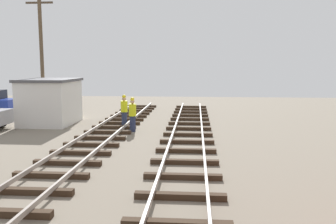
% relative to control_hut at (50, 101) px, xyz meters
% --- Properties ---
extents(control_hut, '(3.00, 3.80, 2.76)m').
position_rel_control_hut_xyz_m(control_hut, '(0.00, 0.00, 0.00)').
color(control_hut, silver).
rests_on(control_hut, ground).
extents(utility_pole_far, '(1.80, 0.24, 8.02)m').
position_rel_control_hut_xyz_m(utility_pole_far, '(-1.40, 2.26, 2.81)').
color(utility_pole_far, brown).
rests_on(utility_pole_far, ground).
extents(track_worker_foreground, '(0.40, 0.40, 1.87)m').
position_rel_control_hut_xyz_m(track_worker_foreground, '(5.45, -2.06, -0.46)').
color(track_worker_foreground, '#262D4C').
rests_on(track_worker_foreground, ground).
extents(track_worker_distant, '(0.40, 0.40, 1.87)m').
position_rel_control_hut_xyz_m(track_worker_distant, '(4.67, -0.48, -0.46)').
color(track_worker_distant, '#262D4C').
rests_on(track_worker_distant, ground).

